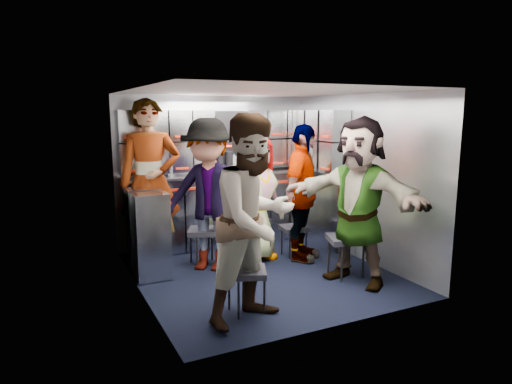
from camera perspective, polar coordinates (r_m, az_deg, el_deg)
name	(u,v)px	position (r m, az deg, el deg)	size (l,w,h in m)	color
floor	(261,273)	(5.47, 0.62, -10.08)	(3.00, 3.00, 0.00)	black
wall_back	(214,170)	(6.57, -5.22, 2.72)	(2.80, 0.04, 2.10)	#91969E
wall_left	(137,195)	(4.75, -14.63, -0.36)	(0.04, 3.00, 2.10)	#91969E
wall_right	(359,178)	(5.95, 12.79, 1.76)	(0.04, 3.00, 2.10)	#91969E
ceiling	(261,91)	(5.14, 0.66, 12.47)	(2.80, 3.00, 0.02)	silver
cart_bank_back	(220,211)	(6.47, -4.49, -2.38)	(2.68, 0.38, 0.99)	#999FA9
cart_bank_left	(148,233)	(5.45, -13.38, -4.98)	(0.38, 0.76, 0.99)	#999FA9
counter	(220,175)	(6.38, -4.55, 2.19)	(2.68, 0.42, 0.03)	#B8BABF
locker_bank_back	(218,140)	(6.38, -4.81, 6.48)	(2.68, 0.28, 0.82)	#999FA9
locker_bank_right	(320,140)	(6.38, 7.94, 6.42)	(0.28, 1.00, 0.82)	#999FA9
right_cabinet	(322,212)	(6.44, 8.23, -2.46)	(0.28, 1.20, 1.00)	#999FA9
coffee_niche	(228,141)	(6.51, -3.51, 6.39)	(0.46, 0.16, 0.84)	black
red_latch_strip	(225,186)	(6.21, -3.86, 0.73)	(2.60, 0.02, 0.03)	#9C1C0B
jump_seat_near_left	(247,274)	(4.35, -1.19, -10.22)	(0.46, 0.45, 0.42)	black
jump_seat_mid_left	(204,233)	(5.69, -6.47, -5.10)	(0.50, 0.49, 0.45)	black
jump_seat_center	(250,222)	(6.00, -0.76, -3.81)	(0.45, 0.43, 0.50)	black
jump_seat_mid_right	(294,230)	(6.02, 4.79, -4.69)	(0.38, 0.36, 0.40)	black
jump_seat_near_right	(346,241)	(5.34, 11.23, -6.04)	(0.51, 0.49, 0.48)	black
attendant_standing	(150,183)	(5.74, -13.06, 1.16)	(0.75, 0.49, 2.05)	black
attendant_arc_a	(255,220)	(4.03, -0.15, -3.53)	(0.91, 0.71, 1.87)	black
attendant_arc_b	(209,195)	(5.42, -5.94, -0.40)	(1.17, 0.67, 1.81)	black
attendant_arc_c	(256,198)	(5.77, 0.00, -0.79)	(0.78, 0.51, 1.60)	black
attendant_arc_d	(302,193)	(5.76, 5.77, -0.16)	(1.02, 0.42, 1.73)	black
attendant_arc_e	(358,201)	(5.08, 12.64, -1.11)	(1.71, 0.54, 1.84)	black
bottle_left	(171,168)	(6.09, -10.61, 2.96)	(0.07, 0.07, 0.24)	white
bottle_mid	(235,164)	(6.39, -2.62, 3.52)	(0.07, 0.07, 0.26)	white
bottle_right	(238,164)	(6.41, -2.26, 3.56)	(0.07, 0.07, 0.26)	white
cup_left	(147,175)	(6.02, -13.44, 2.05)	(0.09, 0.09, 0.09)	tan
cup_right	(256,169)	(6.53, 0.01, 2.94)	(0.08, 0.08, 0.09)	tan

